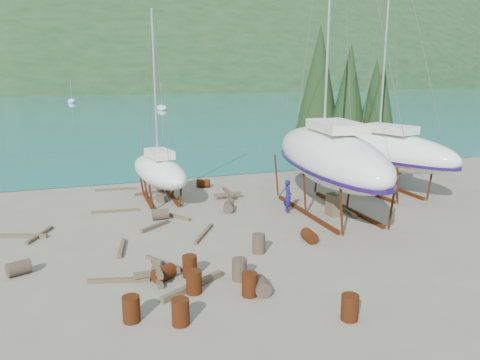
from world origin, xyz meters
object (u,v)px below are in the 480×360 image
object	(u,v)px
large_sailboat_far	(383,150)
worker	(288,196)
large_sailboat_near	(329,156)
small_sailboat_shore	(159,171)

from	to	relation	value
large_sailboat_far	worker	xyz separation A→B (m)	(-8.08, -2.36, -1.85)
large_sailboat_near	small_sailboat_shore	size ratio (longest dim) A/B	1.79
large_sailboat_near	small_sailboat_shore	xyz separation A→B (m)	(-8.67, 5.80, -1.42)
small_sailboat_shore	worker	size ratio (longest dim) A/B	6.01
large_sailboat_near	worker	bearing A→B (deg)	166.37
large_sailboat_far	small_sailboat_shore	bearing A→B (deg)	152.01
large_sailboat_near	large_sailboat_far	size ratio (longest dim) A/B	1.20
small_sailboat_shore	worker	distance (m)	8.28
large_sailboat_near	large_sailboat_far	xyz separation A→B (m)	(5.95, 3.18, -0.52)
large_sailboat_far	small_sailboat_shore	distance (m)	14.88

